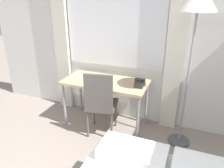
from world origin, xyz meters
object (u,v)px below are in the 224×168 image
object	(u,v)px
standing_lamp	(198,8)
book	(98,77)
desk_chair	(101,101)
desk	(105,85)
telephone	(140,83)

from	to	relation	value
standing_lamp	book	size ratio (longest dim) A/B	6.03
standing_lamp	book	distance (m)	1.63
desk_chair	book	distance (m)	0.46
desk	telephone	bearing A→B (deg)	-1.32
book	standing_lamp	bearing A→B (deg)	-5.54
desk_chair	standing_lamp	distance (m)	1.64
desk	telephone	distance (m)	0.52
telephone	book	world-z (taller)	telephone
telephone	book	size ratio (longest dim) A/B	0.50
telephone	book	distance (m)	0.68
desk	book	bearing A→B (deg)	153.88
book	desk	bearing A→B (deg)	-26.12
desk_chair	standing_lamp	size ratio (longest dim) A/B	0.48
desk_chair	book	xyz separation A→B (m)	(-0.20, 0.36, 0.20)
desk_chair	telephone	bearing A→B (deg)	19.00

